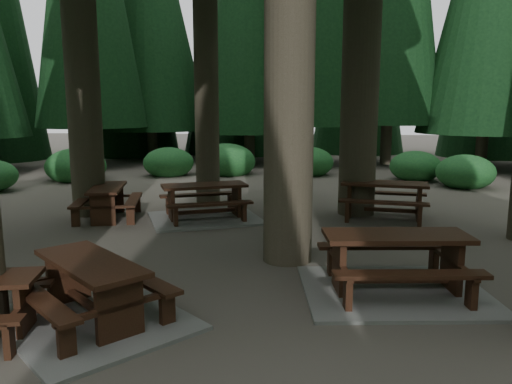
# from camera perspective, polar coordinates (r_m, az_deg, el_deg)

# --- Properties ---
(ground) EXTENTS (80.00, 80.00, 0.00)m
(ground) POSITION_cam_1_polar(r_m,az_deg,el_deg) (8.69, -1.78, -7.99)
(ground) COLOR #575046
(ground) RESTS_ON ground
(picnic_table_a) EXTENTS (2.79, 2.39, 0.88)m
(picnic_table_a) POSITION_cam_1_polar(r_m,az_deg,el_deg) (7.49, 15.60, -8.80)
(picnic_table_a) COLOR gray
(picnic_table_a) RESTS_ON ground
(picnic_table_b) EXTENTS (1.81, 2.07, 0.78)m
(picnic_table_b) POSITION_cam_1_polar(r_m,az_deg,el_deg) (12.35, -16.60, -0.59)
(picnic_table_b) COLOR #32190F
(picnic_table_b) RESTS_ON ground
(picnic_table_c) EXTENTS (3.09, 2.85, 0.85)m
(picnic_table_c) POSITION_cam_1_polar(r_m,az_deg,el_deg) (11.87, -5.89, -1.72)
(picnic_table_c) COLOR gray
(picnic_table_c) RESTS_ON ground
(picnic_table_d) EXTENTS (2.26, 1.94, 0.87)m
(picnic_table_d) POSITION_cam_1_polar(r_m,az_deg,el_deg) (12.29, 14.45, -0.26)
(picnic_table_d) COLOR #32190F
(picnic_table_d) RESTS_ON ground
(picnic_table_f) EXTENTS (3.05, 3.02, 0.80)m
(picnic_table_f) POSITION_cam_1_polar(r_m,az_deg,el_deg) (6.63, -18.19, -11.75)
(picnic_table_f) COLOR gray
(picnic_table_f) RESTS_ON ground
(shrub_ring) EXTENTS (23.86, 24.64, 1.49)m
(shrub_ring) POSITION_cam_1_polar(r_m,az_deg,el_deg) (9.25, 3.12, -4.33)
(shrub_ring) COLOR #1F5C2F
(shrub_ring) RESTS_ON ground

